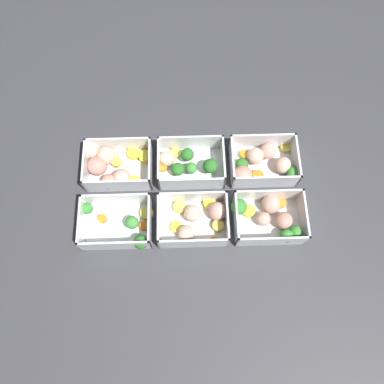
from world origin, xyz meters
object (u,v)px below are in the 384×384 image
at_px(container_near_center, 188,163).
at_px(container_far_left, 269,217).
at_px(container_near_right, 111,165).
at_px(container_near_left, 263,164).
at_px(container_far_right, 120,224).
at_px(container_far_center, 197,219).

distance_m(container_near_center, container_far_left, 0.24).
xyz_separation_m(container_near_center, container_far_left, (-0.19, 0.15, -0.00)).
bearing_deg(container_near_right, container_near_left, 179.02).
bearing_deg(container_far_right, container_near_right, -79.81).
bearing_deg(container_far_left, container_far_right, 1.13).
bearing_deg(container_near_right, container_far_center, 145.22).
relative_size(container_near_right, container_far_center, 1.06).
relative_size(container_near_center, container_far_center, 1.00).
bearing_deg(container_far_left, container_far_center, 0.18).
bearing_deg(container_far_right, container_far_center, -177.97).
height_order(container_near_right, container_far_center, same).
relative_size(container_near_center, container_far_left, 0.99).
xyz_separation_m(container_near_left, container_far_left, (-0.00, 0.14, 0.00)).
bearing_deg(container_near_left, container_far_left, 91.14).
height_order(container_near_center, container_far_right, same).
relative_size(container_far_left, container_far_right, 0.98).
xyz_separation_m(container_near_left, container_far_center, (0.17, 0.14, -0.00)).
distance_m(container_near_left, container_far_right, 0.39).
relative_size(container_near_left, container_far_center, 1.06).
bearing_deg(container_far_right, container_near_center, -137.57).
bearing_deg(container_near_center, container_far_center, 96.69).
bearing_deg(container_far_center, container_near_center, -83.31).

